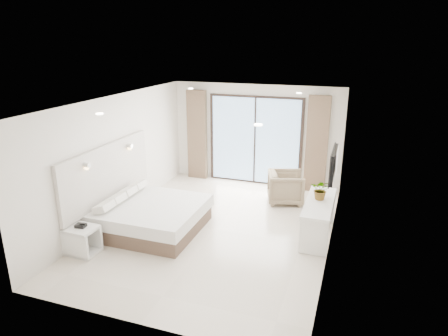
{
  "coord_description": "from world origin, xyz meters",
  "views": [
    {
      "loc": [
        2.63,
        -7.1,
        3.82
      ],
      "look_at": [
        0.04,
        0.4,
        1.24
      ],
      "focal_mm": 32.0,
      "sensor_mm": 36.0,
      "label": 1
    }
  ],
  "objects_px": {
    "console_desk": "(319,211)",
    "bed": "(151,216)",
    "armchair": "(286,186)",
    "nightstand": "(82,240)"
  },
  "relations": [
    {
      "from": "armchair",
      "to": "bed",
      "type": "bearing_deg",
      "value": 118.94
    },
    {
      "from": "console_desk",
      "to": "armchair",
      "type": "bearing_deg",
      "value": 121.22
    },
    {
      "from": "console_desk",
      "to": "armchair",
      "type": "xyz_separation_m",
      "value": [
        -0.96,
        1.58,
        -0.15
      ]
    },
    {
      "from": "nightstand",
      "to": "console_desk",
      "type": "height_order",
      "value": "console_desk"
    },
    {
      "from": "console_desk",
      "to": "armchair",
      "type": "relative_size",
      "value": 2.04
    },
    {
      "from": "bed",
      "to": "armchair",
      "type": "bearing_deg",
      "value": 45.29
    },
    {
      "from": "console_desk",
      "to": "bed",
      "type": "bearing_deg",
      "value": -166.22
    },
    {
      "from": "nightstand",
      "to": "armchair",
      "type": "xyz_separation_m",
      "value": [
        3.1,
        3.68,
        0.16
      ]
    },
    {
      "from": "nightstand",
      "to": "armchair",
      "type": "distance_m",
      "value": 4.82
    },
    {
      "from": "nightstand",
      "to": "armchair",
      "type": "bearing_deg",
      "value": 52.55
    }
  ]
}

